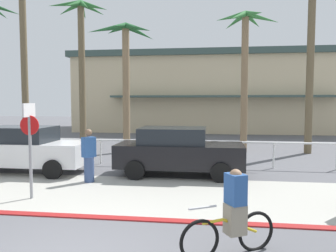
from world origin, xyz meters
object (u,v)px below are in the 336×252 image
palm_tree_4 (126,56)px  pedestrian_1 (89,158)px  palm_tree_5 (245,49)px  car_black_2 (178,151)px  cyclist_yellow_0 (233,214)px  palm_tree_6 (312,19)px  palm_tree_3 (81,40)px  stop_sign_bike_lane (30,137)px  palm_tree_2 (23,21)px  car_white_1 (26,149)px

palm_tree_4 → pedestrian_1: 7.72m
palm_tree_4 → palm_tree_5: palm_tree_5 is taller
car_black_2 → pedestrian_1: size_ratio=2.55×
cyclist_yellow_0 → pedestrian_1: (-4.28, 4.57, 0.11)m
palm_tree_4 → palm_tree_6: (9.16, 0.80, 1.75)m
palm_tree_3 → stop_sign_bike_lane: bearing=-75.7°
cyclist_yellow_0 → pedestrian_1: 6.26m
palm_tree_2 → palm_tree_4: bearing=-5.9°
palm_tree_3 → palm_tree_6: size_ratio=0.86×
cyclist_yellow_0 → car_black_2: bearing=104.5°
car_black_2 → palm_tree_2: bearing=147.7°
palm_tree_6 → car_white_1: 14.29m
palm_tree_4 → stop_sign_bike_lane: bearing=-92.6°
palm_tree_5 → stop_sign_bike_lane: bearing=-123.4°
palm_tree_4 → palm_tree_5: 6.16m
palm_tree_5 → cyclist_yellow_0: bearing=-95.8°
palm_tree_2 → palm_tree_6: 15.02m
car_black_2 → pedestrian_1: pedestrian_1 is taller
palm_tree_2 → cyclist_yellow_0: 16.99m
stop_sign_bike_lane → cyclist_yellow_0: size_ratio=1.58×
palm_tree_2 → palm_tree_6: bearing=0.8°
car_white_1 → palm_tree_5: bearing=38.2°
palm_tree_5 → palm_tree_3: bearing=179.3°
palm_tree_2 → palm_tree_4: 6.24m
stop_sign_bike_lane → palm_tree_6: bearing=44.2°
stop_sign_bike_lane → car_white_1: 3.79m
pedestrian_1 → palm_tree_3: bearing=113.2°
palm_tree_4 → palm_tree_2: bearing=174.1°
palm_tree_2 → palm_tree_6: palm_tree_2 is taller
palm_tree_3 → cyclist_yellow_0: (7.65, -12.44, -5.31)m
palm_tree_4 → car_black_2: 7.27m
car_white_1 → pedestrian_1: (2.84, -1.17, -0.07)m
palm_tree_6 → pedestrian_1: bearing=-139.9°
palm_tree_4 → car_white_1: size_ratio=1.49×
palm_tree_2 → cyclist_yellow_0: palm_tree_2 is taller
palm_tree_5 → palm_tree_2: bearing=-176.9°
car_white_1 → palm_tree_4: bearing=66.2°
stop_sign_bike_lane → car_white_1: size_ratio=0.58×
stop_sign_bike_lane → palm_tree_3: (-2.51, 9.84, 4.32)m
palm_tree_6 → cyclist_yellow_0: bearing=-110.3°
cyclist_yellow_0 → pedestrian_1: bearing=133.2°
palm_tree_6 → palm_tree_2: bearing=-179.2°
palm_tree_2 → car_black_2: (9.06, -5.72, -6.11)m
palm_tree_3 → palm_tree_5: (8.92, -0.10, -0.68)m
palm_tree_5 → car_white_1: size_ratio=1.65×
palm_tree_3 → palm_tree_4: size_ratio=1.24×
palm_tree_3 → cyclist_yellow_0: bearing=-58.4°
stop_sign_bike_lane → pedestrian_1: (0.86, 1.97, -0.88)m
palm_tree_5 → pedestrian_1: size_ratio=4.19×
palm_tree_6 → car_white_1: (-11.52, -6.16, -5.78)m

